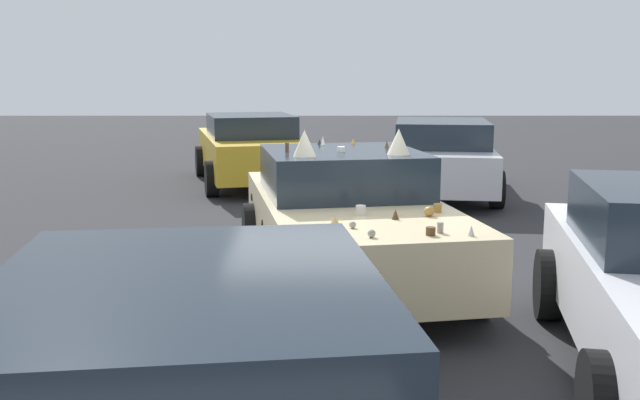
% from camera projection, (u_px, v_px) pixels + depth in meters
% --- Properties ---
extents(ground_plane, '(60.00, 60.00, 0.00)m').
position_uv_depth(ground_plane, '(347.00, 281.00, 7.92)').
color(ground_plane, '#2D2D30').
extents(art_car_decorated, '(4.57, 2.62, 1.68)m').
position_uv_depth(art_car_decorated, '(347.00, 217.00, 7.85)').
color(art_car_decorated, beige).
rests_on(art_car_decorated, ground).
extents(parked_sedan_behind_right, '(4.65, 2.71, 1.42)m').
position_uv_depth(parked_sedan_behind_right, '(250.00, 149.00, 14.59)').
color(parked_sedan_behind_right, gold).
rests_on(parked_sedan_behind_right, ground).
extents(parked_sedan_near_left, '(4.74, 2.45, 1.39)m').
position_uv_depth(parked_sedan_near_left, '(440.00, 156.00, 13.40)').
color(parked_sedan_near_left, silver).
rests_on(parked_sedan_near_left, ground).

